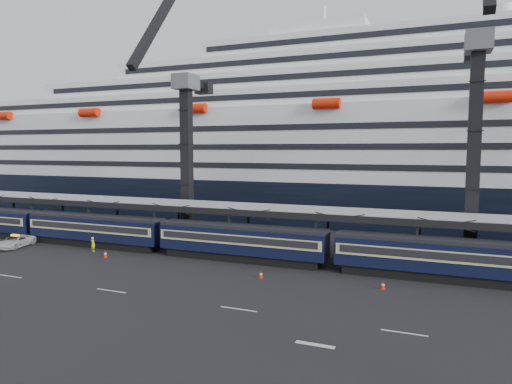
# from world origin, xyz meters

# --- Properties ---
(ground) EXTENTS (260.00, 260.00, 0.00)m
(ground) POSITION_xyz_m (0.00, 0.00, 0.00)
(ground) COLOR black
(ground) RESTS_ON ground
(lane_markings) EXTENTS (111.00, 4.27, 0.02)m
(lane_markings) POSITION_xyz_m (8.15, -5.23, 0.01)
(lane_markings) COLOR beige
(lane_markings) RESTS_ON ground
(train) EXTENTS (133.05, 3.00, 4.05)m
(train) POSITION_xyz_m (-4.65, 10.00, 2.20)
(train) COLOR black
(train) RESTS_ON ground
(canopy) EXTENTS (130.00, 6.25, 5.53)m
(canopy) POSITION_xyz_m (0.00, 14.00, 5.25)
(canopy) COLOR gray
(canopy) RESTS_ON ground
(cruise_ship) EXTENTS (214.09, 28.84, 34.00)m
(cruise_ship) POSITION_xyz_m (-1.08, 45.99, 12.34)
(cruise_ship) COLOR black
(cruise_ship) RESTS_ON ground
(crane_dark_near) EXTENTS (4.50, 17.75, 35.08)m
(crane_dark_near) POSITION_xyz_m (-20.00, 18.59, 11.93)
(crane_dark_near) COLOR #53565B
(crane_dark_near) RESTS_ON ground
(crane_dark_mid) EXTENTS (4.50, 18.24, 39.64)m
(crane_dark_mid) POSITION_xyz_m (15.00, 17.59, 13.36)
(crane_dark_mid) COLOR #53565B
(crane_dark_mid) RESTS_ON ground
(pickup_truck) EXTENTS (3.51, 5.68, 1.47)m
(pickup_truck) POSITION_xyz_m (-36.62, 5.62, 0.73)
(pickup_truck) COLOR silver
(pickup_truck) RESTS_ON ground
(worker) EXTENTS (0.69, 0.51, 1.72)m
(worker) POSITION_xyz_m (-26.18, 7.50, 0.86)
(worker) COLOR #EFFF0D
(worker) RESTS_ON ground
(traffic_cone_c) EXTENTS (0.42, 0.42, 0.84)m
(traffic_cone_c) POSITION_xyz_m (-22.69, 5.54, 0.41)
(traffic_cone_c) COLOR red
(traffic_cone_c) RESTS_ON ground
(traffic_cone_d) EXTENTS (0.37, 0.37, 0.74)m
(traffic_cone_d) POSITION_xyz_m (-3.49, 4.42, 0.37)
(traffic_cone_d) COLOR red
(traffic_cone_d) RESTS_ON ground
(traffic_cone_e) EXTENTS (0.38, 0.38, 0.76)m
(traffic_cone_e) POSITION_xyz_m (7.58, 5.21, 0.37)
(traffic_cone_e) COLOR red
(traffic_cone_e) RESTS_ON ground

